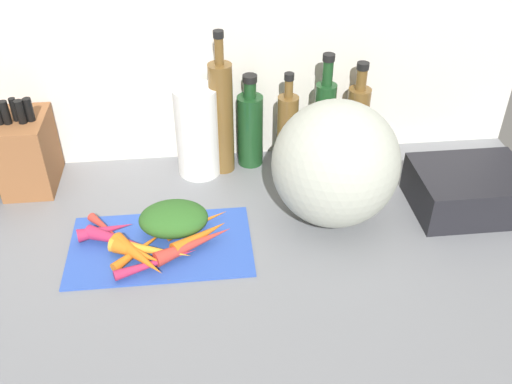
# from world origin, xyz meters

# --- Properties ---
(ground_plane) EXTENTS (1.70, 0.80, 0.03)m
(ground_plane) POSITION_xyz_m (0.00, 0.00, -0.01)
(ground_plane) COLOR slate
(wall_back) EXTENTS (1.70, 0.03, 0.60)m
(wall_back) POSITION_xyz_m (0.00, 0.39, 0.30)
(wall_back) COLOR silver
(wall_back) RESTS_ON ground_plane
(cutting_board) EXTENTS (0.39, 0.23, 0.01)m
(cutting_board) POSITION_xyz_m (-0.07, 0.01, 0.00)
(cutting_board) COLOR #2D51B7
(cutting_board) RESTS_ON ground_plane
(carrot_0) EXTENTS (0.13, 0.11, 0.03)m
(carrot_0) POSITION_xyz_m (0.01, 0.01, 0.02)
(carrot_0) COLOR orange
(carrot_0) RESTS_ON cutting_board
(carrot_1) EXTENTS (0.13, 0.14, 0.04)m
(carrot_1) POSITION_xyz_m (-0.11, -0.04, 0.03)
(carrot_1) COLOR orange
(carrot_1) RESTS_ON cutting_board
(carrot_2) EXTENTS (0.11, 0.09, 0.03)m
(carrot_2) POSITION_xyz_m (-0.12, -0.03, 0.02)
(carrot_2) COLOR orange
(carrot_2) RESTS_ON cutting_board
(carrot_3) EXTENTS (0.16, 0.10, 0.03)m
(carrot_3) POSITION_xyz_m (-0.15, 0.01, 0.02)
(carrot_3) COLOR #B2264C
(carrot_3) RESTS_ON cutting_board
(carrot_4) EXTENTS (0.08, 0.09, 0.02)m
(carrot_4) POSITION_xyz_m (-0.20, 0.07, 0.02)
(carrot_4) COLOR red
(carrot_4) RESTS_ON cutting_board
(carrot_5) EXTENTS (0.18, 0.08, 0.03)m
(carrot_5) POSITION_xyz_m (-0.09, -0.02, 0.02)
(carrot_5) COLOR orange
(carrot_5) RESTS_ON cutting_board
(carrot_6) EXTENTS (0.17, 0.08, 0.02)m
(carrot_6) POSITION_xyz_m (-0.08, -0.06, 0.02)
(carrot_6) COLOR #B2264C
(carrot_6) RESTS_ON cutting_board
(carrot_7) EXTENTS (0.17, 0.11, 0.03)m
(carrot_7) POSITION_xyz_m (-0.00, -0.01, 0.02)
(carrot_7) COLOR red
(carrot_7) RESTS_ON cutting_board
(carrot_8) EXTENTS (0.12, 0.12, 0.02)m
(carrot_8) POSITION_xyz_m (-0.11, -0.01, 0.02)
(carrot_8) COLOR orange
(carrot_8) RESTS_ON cutting_board
(carrot_9) EXTENTS (0.14, 0.09, 0.02)m
(carrot_9) POSITION_xyz_m (0.01, 0.06, 0.02)
(carrot_9) COLOR orange
(carrot_9) RESTS_ON cutting_board
(carrot_10) EXTENTS (0.12, 0.06, 0.03)m
(carrot_10) POSITION_xyz_m (-0.19, 0.05, 0.02)
(carrot_10) COLOR #B2264C
(carrot_10) RESTS_ON cutting_board
(carrot_greens_pile) EXTENTS (0.15, 0.12, 0.06)m
(carrot_greens_pile) POSITION_xyz_m (-0.04, 0.05, 0.04)
(carrot_greens_pile) COLOR #2D6023
(carrot_greens_pile) RESTS_ON cutting_board
(winter_squash) EXTENTS (0.28, 0.27, 0.28)m
(winter_squash) POSITION_xyz_m (0.31, 0.08, 0.14)
(winter_squash) COLOR #B2B7A8
(winter_squash) RESTS_ON ground_plane
(knife_block) EXTENTS (0.12, 0.16, 0.24)m
(knife_block) POSITION_xyz_m (-0.39, 0.28, 0.09)
(knife_block) COLOR brown
(knife_block) RESTS_ON ground_plane
(paper_towel_roll) EXTENTS (0.11, 0.11, 0.23)m
(paper_towel_roll) POSITION_xyz_m (0.02, 0.30, 0.12)
(paper_towel_roll) COLOR white
(paper_towel_roll) RESTS_ON ground_plane
(bottle_0) EXTENTS (0.06, 0.06, 0.36)m
(bottle_0) POSITION_xyz_m (0.08, 0.30, 0.15)
(bottle_0) COLOR brown
(bottle_0) RESTS_ON ground_plane
(bottle_1) EXTENTS (0.06, 0.06, 0.24)m
(bottle_1) POSITION_xyz_m (0.15, 0.32, 0.10)
(bottle_1) COLOR #19421E
(bottle_1) RESTS_ON ground_plane
(bottle_2) EXTENTS (0.05, 0.05, 0.26)m
(bottle_2) POSITION_xyz_m (0.24, 0.29, 0.11)
(bottle_2) COLOR brown
(bottle_2) RESTS_ON ground_plane
(bottle_3) EXTENTS (0.05, 0.05, 0.30)m
(bottle_3) POSITION_xyz_m (0.33, 0.29, 0.12)
(bottle_3) COLOR #19421E
(bottle_3) RESTS_ON ground_plane
(bottle_4) EXTENTS (0.06, 0.06, 0.27)m
(bottle_4) POSITION_xyz_m (0.42, 0.32, 0.11)
(bottle_4) COLOR brown
(bottle_4) RESTS_ON ground_plane
(dish_rack) EXTENTS (0.25, 0.19, 0.10)m
(dish_rack) POSITION_xyz_m (0.63, 0.08, 0.05)
(dish_rack) COLOR black
(dish_rack) RESTS_ON ground_plane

